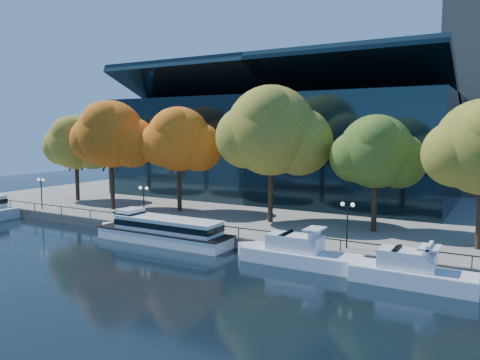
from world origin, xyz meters
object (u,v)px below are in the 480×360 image
Objects in this scene: tree_2 at (179,141)px; tree_3 at (272,132)px; cruiser_near at (295,252)px; cruiser_far at (407,271)px; tree_0 at (76,143)px; tree_1 at (112,136)px; lamp_0 at (41,186)px; lamp_2 at (347,214)px; tour_boat at (161,229)px; tree_4 at (377,153)px; lamp_1 at (144,196)px.

tree_2 is 13.10m from tree_3.
tree_3 is (-7.46, 10.67, 9.95)m from cruiser_near.
tree_0 is (-48.16, 11.92, 8.26)m from cruiser_far.
tree_1 is 11.35m from lamp_0.
lamp_2 is at bearing 0.00° from lamp_0.
tree_1 is (-14.23, 7.79, 9.20)m from tour_boat.
cruiser_near is 0.95× the size of tree_4.
tree_2 is 3.26× the size of lamp_2.
tree_0 reaches higher than cruiser_far.
tree_1 is 0.93× the size of tree_3.
tree_2 is (18.55, 0.02, 0.63)m from tree_0.
tree_1 is 33.30m from lamp_2.
cruiser_near is 37.36m from lamp_0.
tree_0 is 21.45m from lamp_1.
tree_2 is at bearing 117.85° from tour_boat.
tour_boat is 1.23× the size of tree_2.
lamp_1 is at bearing -160.84° from tree_4.
tree_3 is (7.35, 10.28, 9.65)m from tour_boat.
cruiser_near is at bearing -15.72° from tree_1.
tree_1 reaches higher than tour_boat.
tour_boat is 1.31× the size of tree_0.
lamp_0 is at bearing 174.70° from cruiser_far.
tree_3 is at bearing 30.22° from lamp_1.
lamp_1 is (-12.27, -7.15, -6.98)m from tree_3.
lamp_2 is (42.34, -7.64, -5.31)m from tree_0.
tree_0 is (-39.05, 11.16, 8.28)m from cruiser_near.
tree_2 is 0.87× the size of tree_3.
lamp_1 is (17.35, 0.00, 0.00)m from lamp_0.
tree_3 is 15.82m from lamp_1.
tree_0 is at bearing 104.57° from lamp_0.
tree_4 is 2.92× the size of lamp_1.
tree_4 is 9.53m from lamp_2.
tour_boat is 18.55m from lamp_2.
tour_boat is at bearing 178.50° from cruiser_near.
tree_0 is (-24.25, 10.77, 7.98)m from tour_boat.
lamp_2 is at bearing -10.22° from tree_0.
lamp_2 is (23.01, 0.00, 0.00)m from lamp_1.
tree_0 is 9.51m from lamp_0.
lamp_1 is at bearing 180.00° from lamp_2.
lamp_0 is at bearing -149.97° from tree_1.
tour_boat is at bearing -170.16° from lamp_2.
tree_0 is 3.07× the size of lamp_0.
tree_2 reaches higher than tree_0.
cruiser_far is 15.68m from tree_4.
tree_3 is (-16.56, 11.43, 9.93)m from cruiser_far.
tree_4 is 2.92× the size of lamp_2.
tree_3 reaches higher than tree_1.
lamp_2 reaches higher than cruiser_near.
tree_2 is at bearing -178.85° from tree_4.
tree_3 is (31.60, -0.49, 1.67)m from tree_0.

